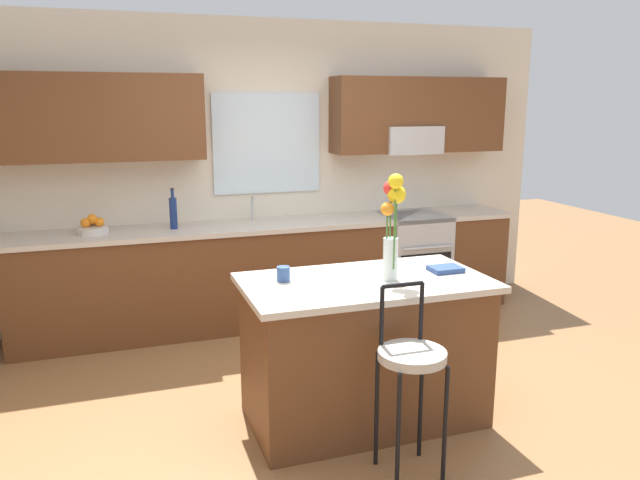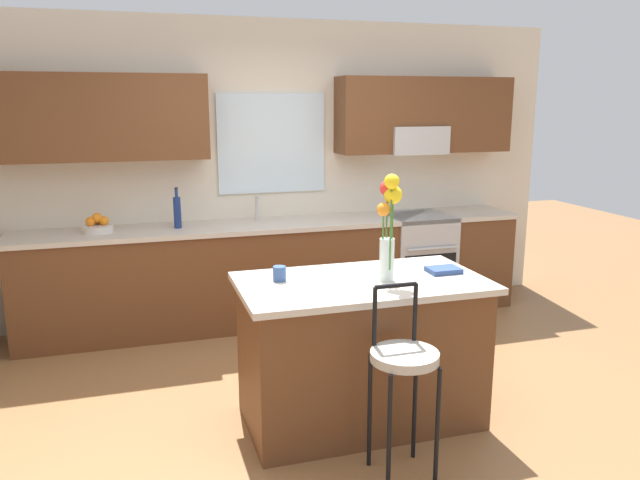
# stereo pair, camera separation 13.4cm
# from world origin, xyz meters

# --- Properties ---
(ground_plane) EXTENTS (14.00, 14.00, 0.00)m
(ground_plane) POSITION_xyz_m (0.00, 0.00, 0.00)
(ground_plane) COLOR olive
(back_wall_assembly) EXTENTS (5.60, 0.50, 2.70)m
(back_wall_assembly) POSITION_xyz_m (0.03, 1.99, 1.51)
(back_wall_assembly) COLOR beige
(back_wall_assembly) RESTS_ON ground
(counter_run) EXTENTS (4.56, 0.64, 0.92)m
(counter_run) POSITION_xyz_m (-0.00, 1.70, 0.47)
(counter_run) COLOR brown
(counter_run) RESTS_ON ground
(sink_faucet) EXTENTS (0.02, 0.13, 0.23)m
(sink_faucet) POSITION_xyz_m (-0.18, 1.84, 1.06)
(sink_faucet) COLOR #B7BABC
(sink_faucet) RESTS_ON counter_run
(oven_range) EXTENTS (0.60, 0.64, 0.92)m
(oven_range) POSITION_xyz_m (1.34, 1.68, 0.46)
(oven_range) COLOR #B7BABC
(oven_range) RESTS_ON ground
(kitchen_island) EXTENTS (1.50, 0.83, 0.92)m
(kitchen_island) POSITION_xyz_m (0.05, -0.24, 0.46)
(kitchen_island) COLOR brown
(kitchen_island) RESTS_ON ground
(bar_stool_near) EXTENTS (0.36, 0.36, 1.04)m
(bar_stool_near) POSITION_xyz_m (0.05, -0.87, 0.64)
(bar_stool_near) COLOR black
(bar_stool_near) RESTS_ON ground
(flower_vase) EXTENTS (0.15, 0.16, 0.65)m
(flower_vase) POSITION_xyz_m (0.19, -0.30, 1.30)
(flower_vase) COLOR silver
(flower_vase) RESTS_ON kitchen_island
(mug_ceramic) EXTENTS (0.08, 0.08, 0.09)m
(mug_ceramic) POSITION_xyz_m (-0.44, -0.11, 0.97)
(mug_ceramic) COLOR #33518C
(mug_ceramic) RESTS_ON kitchen_island
(cookbook) EXTENTS (0.20, 0.15, 0.03)m
(cookbook) POSITION_xyz_m (0.60, -0.24, 0.94)
(cookbook) COLOR navy
(cookbook) RESTS_ON kitchen_island
(fruit_bowl_oranges) EXTENTS (0.24, 0.24, 0.16)m
(fruit_bowl_oranges) POSITION_xyz_m (-1.54, 1.70, 0.97)
(fruit_bowl_oranges) COLOR silver
(fruit_bowl_oranges) RESTS_ON counter_run
(bottle_olive_oil) EXTENTS (0.06, 0.06, 0.35)m
(bottle_olive_oil) POSITION_xyz_m (-0.90, 1.70, 1.06)
(bottle_olive_oil) COLOR navy
(bottle_olive_oil) RESTS_ON counter_run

